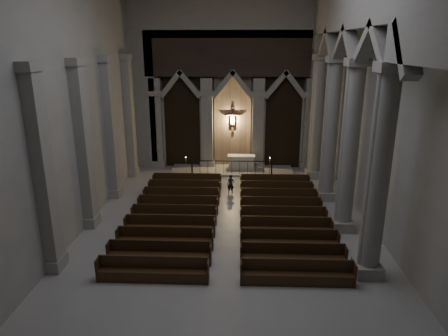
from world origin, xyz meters
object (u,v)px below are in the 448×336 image
(altar_rail, at_px, (232,165))
(candle_stand_left, at_px, (186,171))
(candle_stand_right, at_px, (269,172))
(worshipper, at_px, (231,184))
(altar, at_px, (241,162))
(pews, at_px, (228,218))

(altar_rail, xyz_separation_m, candle_stand_left, (-3.09, -0.25, -0.35))
(candle_stand_left, height_order, candle_stand_right, candle_stand_right)
(altar_rail, distance_m, worshipper, 3.46)
(altar, height_order, candle_stand_right, candle_stand_right)
(altar_rail, xyz_separation_m, worshipper, (0.01, -3.46, -0.14))
(altar, distance_m, candle_stand_left, 3.99)
(candle_stand_right, height_order, pews, candle_stand_right)
(candle_stand_left, distance_m, pews, 8.13)
(worshipper, bearing_deg, altar, 93.07)
(altar_rail, distance_m, pews, 7.79)
(pews, bearing_deg, candle_stand_left, 112.31)
(altar_rail, xyz_separation_m, candle_stand_right, (2.55, -0.27, -0.34))
(altar_rail, distance_m, candle_stand_right, 2.59)
(altar_rail, bearing_deg, candle_stand_right, -6.14)
(candle_stand_left, bearing_deg, candle_stand_right, -0.24)
(altar, relative_size, altar_rail, 0.35)
(pews, relative_size, worshipper, 9.24)
(candle_stand_left, xyz_separation_m, worshipper, (3.10, -3.21, 0.21))
(candle_stand_left, bearing_deg, altar, 20.05)
(altar, height_order, pews, altar)
(worshipper, bearing_deg, pews, -79.05)
(altar_rail, relative_size, worshipper, 4.79)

